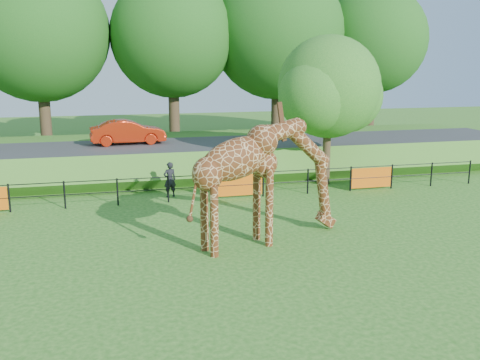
{
  "coord_description": "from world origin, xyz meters",
  "views": [
    {
      "loc": [
        -2.19,
        -13.06,
        5.64
      ],
      "look_at": [
        1.68,
        2.66,
        2.0
      ],
      "focal_mm": 40.0,
      "sensor_mm": 36.0,
      "label": 1
    }
  ],
  "objects_px": {
    "car_red": "(128,132)",
    "visitor": "(170,180)",
    "tree_east": "(330,91)",
    "giraffe": "(268,182)"
  },
  "relations": [
    {
      "from": "car_red",
      "to": "tree_east",
      "type": "distance_m",
      "value": 10.48
    },
    {
      "from": "visitor",
      "to": "tree_east",
      "type": "height_order",
      "value": "tree_east"
    },
    {
      "from": "giraffe",
      "to": "visitor",
      "type": "bearing_deg",
      "value": 92.76
    },
    {
      "from": "visitor",
      "to": "tree_east",
      "type": "bearing_deg",
      "value": 171.53
    },
    {
      "from": "car_red",
      "to": "visitor",
      "type": "distance_m",
      "value": 6.22
    },
    {
      "from": "tree_east",
      "to": "giraffe",
      "type": "bearing_deg",
      "value": -125.27
    },
    {
      "from": "giraffe",
      "to": "tree_east",
      "type": "distance_m",
      "value": 9.12
    },
    {
      "from": "visitor",
      "to": "giraffe",
      "type": "bearing_deg",
      "value": 95.52
    },
    {
      "from": "giraffe",
      "to": "car_red",
      "type": "relative_size",
      "value": 1.45
    },
    {
      "from": "giraffe",
      "to": "tree_east",
      "type": "xyz_separation_m",
      "value": [
        5.09,
        7.2,
        2.33
      ]
    }
  ]
}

